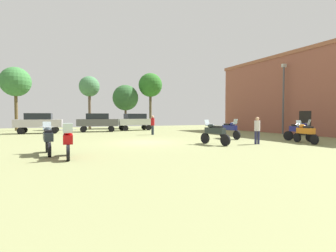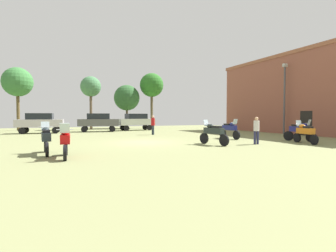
# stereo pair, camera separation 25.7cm
# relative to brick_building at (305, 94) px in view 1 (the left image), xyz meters

# --- Properties ---
(ground_plane) EXTENTS (44.00, 52.00, 0.02)m
(ground_plane) POSITION_rel_brick_building_xyz_m (-18.00, -2.08, -3.94)
(ground_plane) COLOR #7E8252
(brick_building) EXTENTS (6.12, 18.72, 7.88)m
(brick_building) POSITION_rel_brick_building_xyz_m (0.00, 0.00, 0.00)
(brick_building) COLOR brown
(brick_building) RESTS_ON ground
(motorcycle_1) EXTENTS (0.62, 2.15, 1.50)m
(motorcycle_1) POSITION_rel_brick_building_xyz_m (-11.31, -2.34, -3.19)
(motorcycle_1) COLOR black
(motorcycle_1) RESTS_ON ground
(motorcycle_2) EXTENTS (0.81, 2.09, 1.50)m
(motorcycle_2) POSITION_rel_brick_building_xyz_m (-8.19, -5.88, -3.19)
(motorcycle_2) COLOR black
(motorcycle_2) RESTS_ON ground
(motorcycle_3) EXTENTS (0.76, 2.24, 1.50)m
(motorcycle_3) POSITION_rel_brick_building_xyz_m (-14.66, -5.15, -3.19)
(motorcycle_3) COLOR black
(motorcycle_3) RESTS_ON ground
(motorcycle_4) EXTENTS (0.62, 2.25, 1.46)m
(motorcycle_4) POSITION_rel_brick_building_xyz_m (-23.73, -5.32, -3.21)
(motorcycle_4) COLOR black
(motorcycle_4) RESTS_ON ground
(motorcycle_5) EXTENTS (0.73, 2.07, 1.45)m
(motorcycle_5) POSITION_rel_brick_building_xyz_m (-8.99, -6.88, -3.22)
(motorcycle_5) COLOR black
(motorcycle_5) RESTS_ON ground
(motorcycle_6) EXTENTS (0.62, 2.13, 1.45)m
(motorcycle_6) POSITION_rel_brick_building_xyz_m (-22.97, -6.75, -3.22)
(motorcycle_6) COLOR black
(motorcycle_6) RESTS_ON ground
(car_1) EXTENTS (4.47, 2.26, 2.00)m
(car_1) POSITION_rel_brick_building_xyz_m (-24.65, 10.45, -2.76)
(car_1) COLOR black
(car_1) RESTS_ON ground
(car_2) EXTENTS (4.54, 2.50, 2.00)m
(car_2) POSITION_rel_brick_building_xyz_m (-18.91, 10.85, -2.76)
(car_2) COLOR black
(car_2) RESTS_ON ground
(car_4) EXTENTS (4.40, 2.06, 2.00)m
(car_4) POSITION_rel_brick_building_xyz_m (-14.31, 11.82, -2.76)
(car_4) COLOR black
(car_4) RESTS_ON ground
(person_1) EXTENTS (0.46, 0.46, 1.67)m
(person_1) POSITION_rel_brick_building_xyz_m (-12.12, -6.00, -2.96)
(person_1) COLOR #25274D
(person_1) RESTS_ON ground
(person_2) EXTENTS (0.40, 0.40, 1.77)m
(person_2) POSITION_rel_brick_building_xyz_m (-15.08, 4.03, -2.89)
(person_2) COLOR #2A343E
(person_2) RESTS_ON ground
(tree_1) EXTENTS (3.41, 3.41, 7.43)m
(tree_1) POSITION_rel_brick_building_xyz_m (-27.24, 16.89, 1.75)
(tree_1) COLOR brown
(tree_1) RESTS_ON ground
(tree_2) EXTENTS (3.35, 3.35, 7.79)m
(tree_2) POSITION_rel_brick_building_xyz_m (-10.61, 16.37, 2.13)
(tree_2) COLOR brown
(tree_2) RESTS_ON ground
(tree_3) EXTENTS (3.56, 3.56, 6.05)m
(tree_3) POSITION_rel_brick_building_xyz_m (-14.04, 17.13, 0.33)
(tree_3) COLOR #4E3E31
(tree_3) RESTS_ON ground
(tree_4) EXTENTS (2.57, 2.57, 6.76)m
(tree_4) POSITION_rel_brick_building_xyz_m (-19.04, 15.93, 1.46)
(tree_4) COLOR brown
(tree_4) RESTS_ON ground
(lamp_post) EXTENTS (0.44, 0.24, 6.62)m
(lamp_post) POSITION_rel_brick_building_xyz_m (-3.53, -0.38, -0.23)
(lamp_post) COLOR #47474C
(lamp_post) RESTS_ON ground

